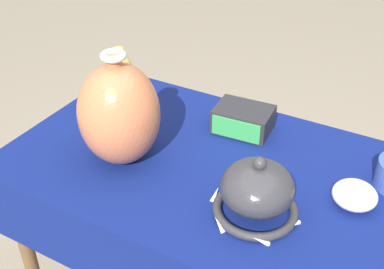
{
  "coord_description": "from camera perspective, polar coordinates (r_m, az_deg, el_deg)",
  "views": [
    {
      "loc": [
        0.39,
        -0.95,
        1.58
      ],
      "look_at": [
        -0.1,
        -0.07,
        0.9
      ],
      "focal_mm": 45.0,
      "sensor_mm": 36.0,
      "label": 1
    }
  ],
  "objects": [
    {
      "name": "display_table",
      "position": [
        1.35,
        4.79,
        -7.35
      ],
      "size": [
        1.27,
        0.69,
        0.77
      ],
      "color": "brown",
      "rests_on": "ground_plane"
    },
    {
      "name": "vase_tall_bulbous",
      "position": [
        1.28,
        -8.64,
        2.44
      ],
      "size": [
        0.22,
        0.22,
        0.32
      ],
      "color": "#BC6642",
      "rests_on": "display_table"
    },
    {
      "name": "vase_dome_bell",
      "position": [
        1.14,
        7.69,
        -6.74
      ],
      "size": [
        0.22,
        0.21,
        0.17
      ],
      "color": "#2D2D33",
      "rests_on": "display_table"
    },
    {
      "name": "mosaic_tile_box",
      "position": [
        1.45,
        6.06,
        1.79
      ],
      "size": [
        0.18,
        0.14,
        0.07
      ],
      "rotation": [
        0.0,
        0.0,
        0.07
      ],
      "color": "#232328",
      "rests_on": "display_table"
    },
    {
      "name": "bowl_shallow_ivory",
      "position": [
        1.25,
        18.72,
        -6.8
      ],
      "size": [
        0.11,
        0.11,
        0.06
      ],
      "primitive_type": "ellipsoid",
      "color": "white",
      "rests_on": "display_table"
    },
    {
      "name": "jar_round_ochre",
      "position": [
        1.66,
        -8.52,
        7.26
      ],
      "size": [
        0.09,
        0.09,
        0.16
      ],
      "color": "gold",
      "rests_on": "display_table"
    },
    {
      "name": "bowl_shallow_slate",
      "position": [
        1.59,
        -11.22,
        3.78
      ],
      "size": [
        0.12,
        0.12,
        0.05
      ],
      "primitive_type": "ellipsoid",
      "color": "slate",
      "rests_on": "display_table"
    }
  ]
}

